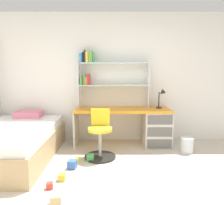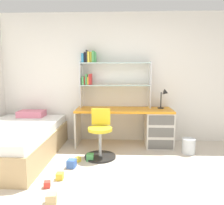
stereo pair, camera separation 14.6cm
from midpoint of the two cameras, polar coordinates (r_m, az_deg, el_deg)
name	(u,v)px [view 1 (the left image)]	position (r m, az deg, el deg)	size (l,w,h in m)	color
ground_plane	(137,205)	(2.62, 4.85, -25.17)	(6.13, 5.57, 0.02)	beige
room_shell	(50,80)	(3.55, -17.03, 5.58)	(6.13, 5.57, 2.58)	white
desk	(147,125)	(4.31, 8.17, -5.78)	(1.83, 0.61, 0.72)	orange
bookshelf_hutch	(103,74)	(4.34, -3.39, 7.55)	(1.39, 0.22, 1.12)	silver
desk_lamp	(163,95)	(4.32, 12.10, 1.83)	(0.20, 0.16, 0.38)	black
swivel_chair	(100,139)	(3.70, -4.26, -9.38)	(0.52, 0.52, 0.80)	black
bed_platform	(13,143)	(4.02, -25.43, -9.45)	(1.29, 2.01, 0.66)	tan
waste_bin	(187,145)	(4.15, 17.97, -10.48)	(0.23, 0.23, 0.26)	silver
toy_block_green_0	(90,158)	(3.64, -6.86, -14.06)	(0.11, 0.11, 0.11)	#479E51
toy_block_yellow_1	(78,160)	(3.63, -9.99, -14.53)	(0.07, 0.07, 0.07)	gold
toy_block_blue_2	(72,164)	(3.43, -11.55, -15.50)	(0.12, 0.12, 0.12)	#3860B7
toy_block_red_3	(50,186)	(2.98, -17.39, -20.01)	(0.08, 0.08, 0.08)	red
toy_block_natural_4	(56,200)	(2.66, -16.11, -23.25)	(0.11, 0.11, 0.11)	tan
toy_block_yellow_5	(62,177)	(3.13, -14.35, -18.33)	(0.09, 0.09, 0.09)	gold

